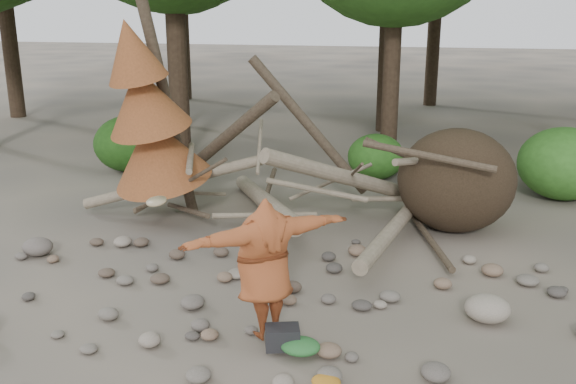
# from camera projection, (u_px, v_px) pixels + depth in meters

# --- Properties ---
(ground) EXTENTS (120.00, 120.00, 0.00)m
(ground) POSITION_uv_depth(u_px,v_px,m) (266.00, 319.00, 8.85)
(ground) COLOR #514C44
(ground) RESTS_ON ground
(deadfall_pile) EXTENTS (8.55, 5.24, 3.30)m
(deadfall_pile) POSITION_uv_depth(u_px,v_px,m) (425.00, 182.00, 12.13)
(deadfall_pile) COLOR #332619
(deadfall_pile) RESTS_ON ground
(dead_conifer) EXTENTS (2.06, 2.16, 4.35)m
(dead_conifer) POSITION_uv_depth(u_px,v_px,m) (150.00, 118.00, 12.07)
(dead_conifer) COLOR #4C3F30
(dead_conifer) RESTS_ON ground
(bush_left) EXTENTS (1.80, 1.80, 1.44)m
(bush_left) POSITION_uv_depth(u_px,v_px,m) (129.00, 144.00, 16.54)
(bush_left) COLOR #214E15
(bush_left) RESTS_ON ground
(bush_mid) EXTENTS (1.40, 1.40, 1.12)m
(bush_mid) POSITION_uv_depth(u_px,v_px,m) (376.00, 157.00, 15.83)
(bush_mid) COLOR #2C641C
(bush_mid) RESTS_ON ground
(bush_right) EXTENTS (2.00, 2.00, 1.60)m
(bush_right) POSITION_uv_depth(u_px,v_px,m) (564.00, 164.00, 14.14)
(bush_right) COLOR #377624
(bush_right) RESTS_ON ground
(frisbee_thrower) EXTENTS (2.53, 1.95, 1.85)m
(frisbee_thrower) POSITION_uv_depth(u_px,v_px,m) (265.00, 268.00, 8.02)
(frisbee_thrower) COLOR #964521
(frisbee_thrower) RESTS_ON ground
(backpack) EXTENTS (0.49, 0.39, 0.28)m
(backpack) POSITION_uv_depth(u_px,v_px,m) (282.00, 342.00, 7.98)
(backpack) COLOR black
(backpack) RESTS_ON ground
(cloth_green) EXTENTS (0.49, 0.41, 0.19)m
(cloth_green) POSITION_uv_depth(u_px,v_px,m) (300.00, 350.00, 7.89)
(cloth_green) COLOR #29682E
(cloth_green) RESTS_ON ground
(boulder_mid_right) EXTENTS (0.62, 0.56, 0.37)m
(boulder_mid_right) POSITION_uv_depth(u_px,v_px,m) (487.00, 308.00, 8.75)
(boulder_mid_right) COLOR gray
(boulder_mid_right) RESTS_ON ground
(boulder_mid_left) EXTENTS (0.52, 0.47, 0.31)m
(boulder_mid_left) POSITION_uv_depth(u_px,v_px,m) (38.00, 247.00, 11.06)
(boulder_mid_left) COLOR #655B55
(boulder_mid_left) RESTS_ON ground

